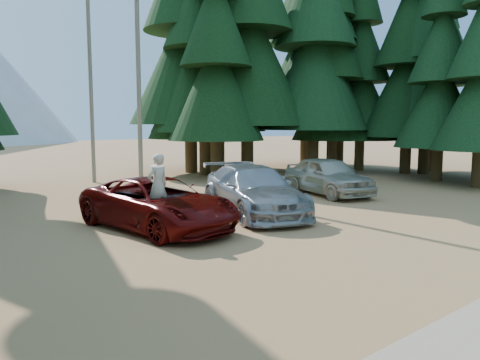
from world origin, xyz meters
The scene contains 19 objects.
ground centered at (0.00, 0.00, 0.00)m, with size 160.00×160.00×0.00m, color #B2764B.
forest_belt_north centered at (0.00, 15.00, 0.00)m, with size 36.00×7.00×22.00m, color black, non-canonical shape.
forest_belt_east centered at (15.50, 4.00, 0.00)m, with size 6.00×22.00×22.00m, color black, non-canonical shape.
snag_front centered at (0.80, 14.50, 6.00)m, with size 0.24×0.24×12.00m, color slate.
snag_back centered at (-1.20, 16.00, 5.00)m, with size 0.20×0.20×10.00m, color slate.
red_pickup centered at (-4.15, 3.84, 0.76)m, with size 2.53×5.48×1.52m, color #570907.
silver_minivan_center centered at (-0.46, 3.80, 0.83)m, with size 2.33×5.74×1.67m, color #A2A4AA.
silver_minivan_right centered at (5.06, 5.16, 0.84)m, with size 1.98×4.92×1.68m, color beige.
frisbee_player centered at (-4.41, 3.36, 1.37)m, with size 0.71×0.52×1.82m.
log_left centered at (-0.55, 7.13, 0.16)m, with size 0.32×0.32×4.55m, color slate.
log_mid centered at (4.76, 10.36, 0.15)m, with size 0.30×0.30×3.61m, color slate.
log_right centered at (6.00, 9.63, 0.17)m, with size 0.34×0.34×5.25m, color slate.
shrub_far_left centered at (-4.37, 6.89, 0.35)m, with size 1.26×1.26×0.69m, color #2E661E.
shrub_left centered at (-3.72, 7.95, 0.26)m, with size 0.93×0.93×0.51m, color #2E661E.
shrub_center_left centered at (-4.03, 6.37, 0.31)m, with size 1.13×1.13×0.62m, color #2E661E.
shrub_center_right centered at (3.30, 7.36, 0.32)m, with size 1.17×1.17×0.64m, color #2E661E.
shrub_right centered at (4.13, 9.06, 0.33)m, with size 1.18×1.18×0.65m, color #2E661E.
shrub_far_right centered at (8.61, 8.47, 0.27)m, with size 1.00×1.00×0.55m, color #2E661E.
shrub_edge_east centered at (8.50, 7.89, 0.26)m, with size 0.93×0.93×0.51m, color #2E661E.
Camera 1 is at (-10.90, -8.25, 3.10)m, focal length 35.00 mm.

